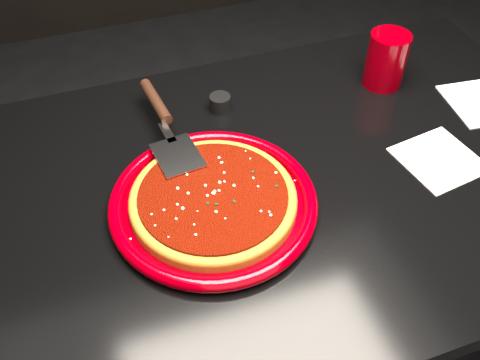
% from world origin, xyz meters
% --- Properties ---
extents(floor, '(4.00, 4.00, 0.01)m').
position_xyz_m(floor, '(0.00, 0.00, -0.01)').
color(floor, black).
rests_on(floor, ground).
extents(table, '(1.20, 0.80, 0.75)m').
position_xyz_m(table, '(0.00, 0.00, 0.38)').
color(table, black).
rests_on(table, floor).
extents(plate, '(0.38, 0.38, 0.03)m').
position_xyz_m(plate, '(-0.18, -0.03, 0.76)').
color(plate, '#780007').
rests_on(plate, table).
extents(pizza_crust, '(0.30, 0.30, 0.01)m').
position_xyz_m(pizza_crust, '(-0.18, -0.03, 0.77)').
color(pizza_crust, brown).
rests_on(pizza_crust, plate).
extents(pizza_crust_rim, '(0.30, 0.30, 0.02)m').
position_xyz_m(pizza_crust_rim, '(-0.18, -0.03, 0.78)').
color(pizza_crust_rim, brown).
rests_on(pizza_crust_rim, plate).
extents(pizza_sauce, '(0.27, 0.27, 0.01)m').
position_xyz_m(pizza_sauce, '(-0.18, -0.03, 0.78)').
color(pizza_sauce, '#640F04').
rests_on(pizza_sauce, plate).
extents(parmesan_dusting, '(0.25, 0.25, 0.01)m').
position_xyz_m(parmesan_dusting, '(-0.18, -0.03, 0.79)').
color(parmesan_dusting, beige).
rests_on(parmesan_dusting, plate).
extents(basil_flecks, '(0.23, 0.23, 0.00)m').
position_xyz_m(basil_flecks, '(-0.18, -0.03, 0.79)').
color(basil_flecks, black).
rests_on(basil_flecks, plate).
extents(pizza_server, '(0.13, 0.34, 0.02)m').
position_xyz_m(pizza_server, '(-0.21, 0.16, 0.80)').
color(pizza_server, silver).
rests_on(pizza_server, plate).
extents(cup, '(0.11, 0.11, 0.12)m').
position_xyz_m(cup, '(0.29, 0.20, 0.81)').
color(cup, '#7E0007').
rests_on(cup, table).
extents(napkin_a, '(0.16, 0.16, 0.00)m').
position_xyz_m(napkin_a, '(0.27, -0.06, 0.75)').
color(napkin_a, silver).
rests_on(napkin_a, table).
extents(ramekin, '(0.05, 0.05, 0.03)m').
position_xyz_m(ramekin, '(-0.08, 0.23, 0.77)').
color(ramekin, black).
rests_on(ramekin, table).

